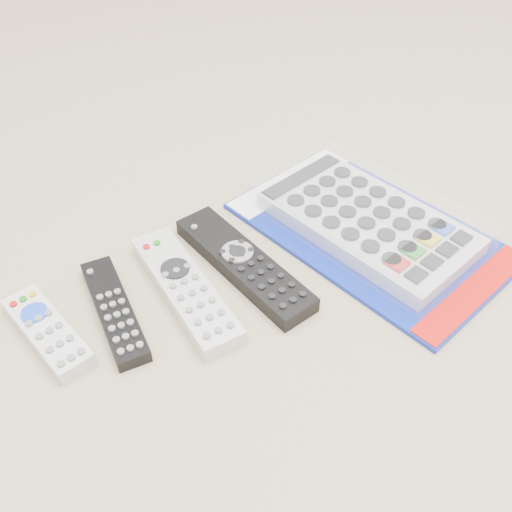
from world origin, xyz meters
TOP-DOWN VIEW (x-y plane):
  - remote_small_grey at (-0.23, 0.03)m, footprint 0.06×0.15m
  - remote_slim_black at (-0.15, 0.01)m, footprint 0.07×0.18m
  - remote_silver_dvd at (-0.06, -0.01)m, footprint 0.08×0.23m
  - remote_large_black at (0.03, -0.02)m, footprint 0.07×0.24m
  - jumbo_remote_packaged at (0.22, -0.06)m, footprint 0.27×0.40m

SIDE VIEW (x-z plane):
  - remote_slim_black at x=-0.15m, z-range 0.00..0.02m
  - remote_small_grey at x=-0.23m, z-range 0.00..0.02m
  - remote_silver_dvd at x=-0.06m, z-range 0.00..0.02m
  - remote_large_black at x=0.03m, z-range 0.00..0.03m
  - jumbo_remote_packaged at x=0.22m, z-range 0.00..0.05m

